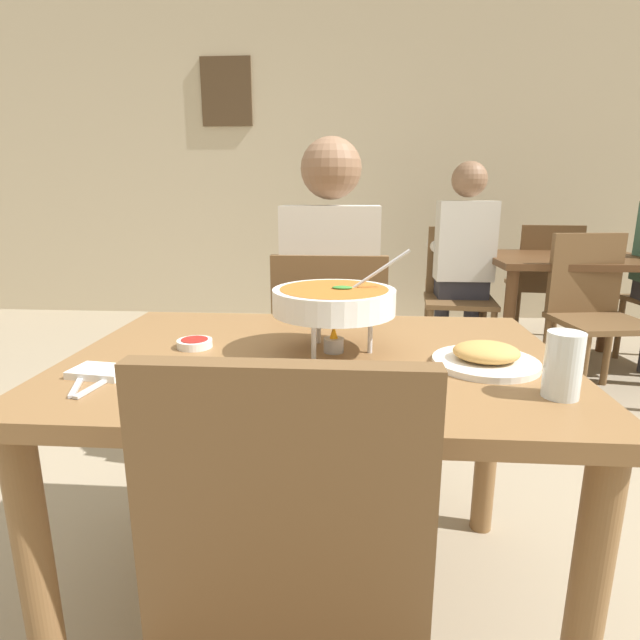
{
  "coord_description": "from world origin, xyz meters",
  "views": [
    {
      "loc": [
        0.1,
        -1.18,
        1.11
      ],
      "look_at": [
        0.0,
        0.15,
        0.78
      ],
      "focal_mm": 28.27,
      "sensor_mm": 36.0,
      "label": 1
    }
  ],
  "objects_px": {
    "drink_glass": "(563,368)",
    "dining_table_far": "(567,276)",
    "chair_diner_main": "(330,352)",
    "chair_bg_window": "(469,277)",
    "appetizer_plate": "(486,357)",
    "chair_bg_corner": "(593,305)",
    "sauce_dish": "(195,343)",
    "curry_bowl": "(334,301)",
    "patron_bg_left": "(463,252)",
    "diner_main": "(331,291)",
    "rice_plate": "(357,387)",
    "chair_bg_right": "(544,278)",
    "chair_bg_left": "(459,287)",
    "dining_table_main": "(316,397)"
  },
  "relations": [
    {
      "from": "chair_bg_corner",
      "to": "patron_bg_left",
      "type": "xyz_separation_m",
      "value": [
        -0.62,
        0.51,
        0.24
      ]
    },
    {
      "from": "rice_plate",
      "to": "diner_main",
      "type": "bearing_deg",
      "value": 95.82
    },
    {
      "from": "drink_glass",
      "to": "chair_bg_window",
      "type": "xyz_separation_m",
      "value": [
        0.44,
        2.84,
        -0.28
      ]
    },
    {
      "from": "chair_diner_main",
      "to": "sauce_dish",
      "type": "distance_m",
      "value": 0.78
    },
    {
      "from": "appetizer_plate",
      "to": "dining_table_far",
      "type": "distance_m",
      "value": 2.42
    },
    {
      "from": "chair_diner_main",
      "to": "diner_main",
      "type": "bearing_deg",
      "value": 90.0
    },
    {
      "from": "appetizer_plate",
      "to": "chair_bg_corner",
      "type": "xyz_separation_m",
      "value": [
        1.02,
        1.71,
        -0.24
      ]
    },
    {
      "from": "sauce_dish",
      "to": "chair_diner_main",
      "type": "bearing_deg",
      "value": 64.82
    },
    {
      "from": "curry_bowl",
      "to": "rice_plate",
      "type": "bearing_deg",
      "value": -78.38
    },
    {
      "from": "dining_table_main",
      "to": "curry_bowl",
      "type": "xyz_separation_m",
      "value": [
        0.04,
        0.02,
        0.24
      ]
    },
    {
      "from": "curry_bowl",
      "to": "chair_bg_corner",
      "type": "distance_m",
      "value": 2.16
    },
    {
      "from": "drink_glass",
      "to": "dining_table_far",
      "type": "bearing_deg",
      "value": 68.06
    },
    {
      "from": "sauce_dish",
      "to": "chair_bg_right",
      "type": "xyz_separation_m",
      "value": [
        1.8,
        2.57,
        -0.23
      ]
    },
    {
      "from": "chair_diner_main",
      "to": "sauce_dish",
      "type": "height_order",
      "value": "chair_diner_main"
    },
    {
      "from": "diner_main",
      "to": "dining_table_far",
      "type": "relative_size",
      "value": 1.31
    },
    {
      "from": "drink_glass",
      "to": "patron_bg_left",
      "type": "bearing_deg",
      "value": 83.0
    },
    {
      "from": "curry_bowl",
      "to": "chair_bg_left",
      "type": "distance_m",
      "value": 2.3
    },
    {
      "from": "diner_main",
      "to": "appetizer_plate",
      "type": "relative_size",
      "value": 5.46
    },
    {
      "from": "dining_table_far",
      "to": "diner_main",
      "type": "bearing_deg",
      "value": -136.23
    },
    {
      "from": "chair_diner_main",
      "to": "diner_main",
      "type": "distance_m",
      "value": 0.24
    },
    {
      "from": "sauce_dish",
      "to": "chair_bg_corner",
      "type": "bearing_deg",
      "value": 43.12
    },
    {
      "from": "appetizer_plate",
      "to": "chair_bg_window",
      "type": "distance_m",
      "value": 2.73
    },
    {
      "from": "appetizer_plate",
      "to": "chair_bg_left",
      "type": "distance_m",
      "value": 2.27
    },
    {
      "from": "rice_plate",
      "to": "dining_table_far",
      "type": "bearing_deg",
      "value": 60.64
    },
    {
      "from": "chair_diner_main",
      "to": "appetizer_plate",
      "type": "relative_size",
      "value": 3.75
    },
    {
      "from": "drink_glass",
      "to": "chair_bg_left",
      "type": "relative_size",
      "value": 0.14
    },
    {
      "from": "patron_bg_left",
      "to": "diner_main",
      "type": "bearing_deg",
      "value": -119.0
    },
    {
      "from": "chair_bg_right",
      "to": "chair_bg_corner",
      "type": "xyz_separation_m",
      "value": [
        -0.07,
        -0.95,
        0.0
      ]
    },
    {
      "from": "chair_bg_left",
      "to": "patron_bg_left",
      "type": "bearing_deg",
      "value": -27.48
    },
    {
      "from": "chair_bg_left",
      "to": "chair_bg_window",
      "type": "relative_size",
      "value": 1.0
    },
    {
      "from": "drink_glass",
      "to": "chair_diner_main",
      "type": "bearing_deg",
      "value": 117.83
    },
    {
      "from": "drink_glass",
      "to": "curry_bowl",
      "type": "bearing_deg",
      "value": 150.65
    },
    {
      "from": "diner_main",
      "to": "dining_table_far",
      "type": "height_order",
      "value": "diner_main"
    },
    {
      "from": "diner_main",
      "to": "patron_bg_left",
      "type": "height_order",
      "value": "same"
    },
    {
      "from": "chair_bg_corner",
      "to": "chair_bg_right",
      "type": "bearing_deg",
      "value": 85.86
    },
    {
      "from": "chair_bg_left",
      "to": "chair_bg_corner",
      "type": "bearing_deg",
      "value": -39.09
    },
    {
      "from": "chair_bg_right",
      "to": "diner_main",
      "type": "bearing_deg",
      "value": -128.47
    },
    {
      "from": "dining_table_far",
      "to": "chair_bg_right",
      "type": "distance_m",
      "value": 0.49
    },
    {
      "from": "drink_glass",
      "to": "dining_table_main",
      "type": "bearing_deg",
      "value": 155.02
    },
    {
      "from": "dining_table_far",
      "to": "drink_glass",
      "type": "bearing_deg",
      "value": -111.94
    },
    {
      "from": "appetizer_plate",
      "to": "patron_bg_left",
      "type": "distance_m",
      "value": 2.25
    },
    {
      "from": "patron_bg_left",
      "to": "sauce_dish",
      "type": "bearing_deg",
      "value": -117.44
    },
    {
      "from": "chair_diner_main",
      "to": "chair_bg_right",
      "type": "height_order",
      "value": "same"
    },
    {
      "from": "curry_bowl",
      "to": "patron_bg_left",
      "type": "height_order",
      "value": "patron_bg_left"
    },
    {
      "from": "diner_main",
      "to": "sauce_dish",
      "type": "relative_size",
      "value": 14.56
    },
    {
      "from": "dining_table_far",
      "to": "chair_bg_corner",
      "type": "xyz_separation_m",
      "value": [
        -0.03,
        -0.47,
        -0.09
      ]
    },
    {
      "from": "rice_plate",
      "to": "chair_diner_main",
      "type": "bearing_deg",
      "value": 96.01
    },
    {
      "from": "chair_diner_main",
      "to": "dining_table_main",
      "type": "bearing_deg",
      "value": -90.0
    },
    {
      "from": "chair_diner_main",
      "to": "chair_bg_window",
      "type": "relative_size",
      "value": 1.0
    },
    {
      "from": "sauce_dish",
      "to": "drink_glass",
      "type": "distance_m",
      "value": 0.86
    }
  ]
}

